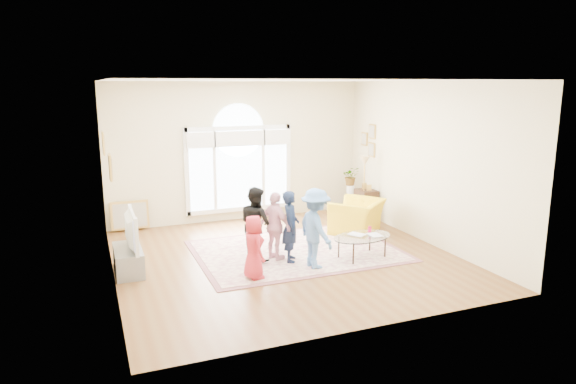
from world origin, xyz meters
name	(u,v)px	position (x,y,z in m)	size (l,w,h in m)	color
ground	(286,258)	(0.00, 0.00, 0.00)	(6.00, 6.00, 0.00)	brown
room_shell	(241,154)	(0.01, 2.83, 1.57)	(6.00, 6.00, 6.00)	beige
area_rug	(297,251)	(0.33, 0.27, 0.01)	(3.60, 2.60, 0.02)	beige
rug_border	(297,251)	(0.33, 0.27, 0.01)	(3.80, 2.80, 0.01)	#824E52
tv_console	(128,260)	(-2.75, 0.30, 0.21)	(0.45, 1.00, 0.42)	gray
television	(127,230)	(-2.74, 0.30, 0.74)	(0.17, 1.12, 0.64)	black
coffee_table	(362,237)	(1.30, -0.53, 0.40)	(1.28, 0.94, 0.54)	silver
armchair	(357,217)	(2.02, 0.95, 0.36)	(1.09, 0.96, 0.71)	yellow
side_cabinet	(366,204)	(2.78, 1.89, 0.35)	(0.40, 0.50, 0.70)	black
floor_lamp	(365,166)	(2.67, 1.82, 1.28)	(0.31, 0.31, 1.51)	black
plant_pedestal	(350,199)	(2.70, 2.52, 0.35)	(0.20, 0.20, 0.70)	white
potted_plant	(351,176)	(2.70, 2.52, 0.93)	(0.41, 0.36, 0.46)	#33722D
leaning_picture	(131,231)	(-2.50, 2.90, 0.00)	(0.80, 0.05, 0.62)	tan
child_red	(254,247)	(-0.86, -0.78, 0.55)	(0.51, 0.34, 1.05)	red
child_navy	(291,226)	(0.01, -0.23, 0.66)	(0.47, 0.31, 1.28)	#131E37
child_black	(256,223)	(-0.54, 0.08, 0.69)	(0.65, 0.51, 1.34)	black
child_pink	(276,226)	(-0.21, -0.05, 0.64)	(0.73, 0.30, 1.24)	#F4B0C0
child_blue	(316,228)	(0.29, -0.68, 0.71)	(0.90, 0.52, 1.39)	#5281C3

